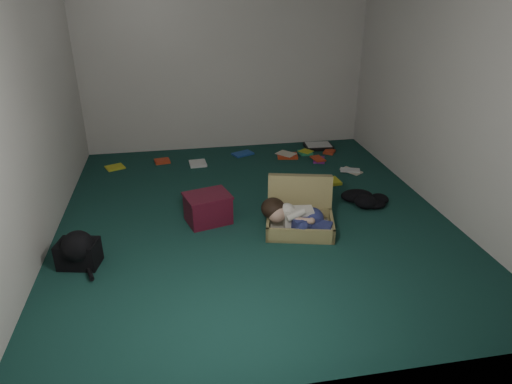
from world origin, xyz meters
name	(u,v)px	position (x,y,z in m)	size (l,w,h in m)	color
floor	(253,216)	(0.00, 0.00, 0.00)	(4.50, 4.50, 0.00)	#143B34
wall_back	(225,58)	(0.00, 2.25, 1.30)	(4.50, 4.50, 0.00)	silver
wall_front	(330,195)	(0.00, -2.25, 1.30)	(4.50, 4.50, 0.00)	silver
wall_left	(28,104)	(-2.00, 0.00, 1.30)	(4.50, 4.50, 0.00)	silver
wall_right	(447,86)	(2.00, 0.00, 1.30)	(4.50, 4.50, 0.00)	silver
suitcase	(300,213)	(0.43, -0.28, 0.14)	(0.79, 0.78, 0.48)	tan
person	(296,216)	(0.34, -0.43, 0.19)	(0.68, 0.46, 0.30)	silver
maroon_bin	(208,208)	(-0.48, -0.04, 0.16)	(0.52, 0.45, 0.31)	#501020
backpack	(78,253)	(-1.66, -0.63, 0.13)	(0.42, 0.34, 0.25)	black
clothing_pile	(368,199)	(1.31, 0.05, 0.06)	(0.40, 0.33, 0.13)	black
paper_tray	(318,146)	(1.33, 1.95, 0.03)	(0.42, 0.32, 0.06)	black
book_scatter	(264,162)	(0.42, 1.51, 0.01)	(3.28, 1.45, 0.02)	gold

